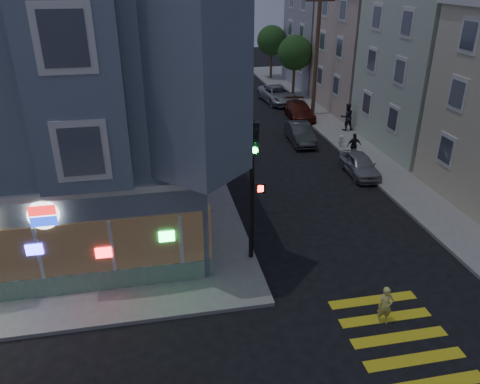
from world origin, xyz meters
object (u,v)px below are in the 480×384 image
object	(u,v)px
running_child	(385,306)
traffic_signal	(253,169)
utility_pole	(317,54)
pedestrian_b	(354,146)
parked_car_a	(360,165)
parked_car_b	(300,133)
parked_car_d	(278,94)
street_tree_far	(272,40)
parked_car_c	(300,111)
street_tree_near	(295,53)
pedestrian_a	(347,117)
fire_hydrant	(341,141)

from	to	relation	value
running_child	traffic_signal	xyz separation A→B (m)	(-3.50, 4.33, 3.34)
utility_pole	pedestrian_b	size ratio (longest dim) A/B	5.89
parked_car_a	parked_car_b	world-z (taller)	parked_car_b
utility_pole	traffic_signal	distance (m)	21.24
utility_pole	parked_car_d	world-z (taller)	utility_pole
street_tree_far	parked_car_c	distance (m)	15.09
street_tree_near	traffic_signal	bearing A→B (deg)	-110.45
parked_car_c	parked_car_d	size ratio (longest dim) A/B	0.87
utility_pole	parked_car_b	distance (m)	7.75
street_tree_far	running_child	distance (m)	38.07
street_tree_near	parked_car_c	size ratio (longest dim) A/B	1.20
pedestrian_b	parked_car_c	distance (m)	8.88
street_tree_far	running_child	size ratio (longest dim) A/B	3.86
street_tree_near	utility_pole	bearing A→B (deg)	-91.91
street_tree_far	parked_car_b	distance (m)	20.37
street_tree_near	pedestrian_b	distance (m)	15.82
street_tree_far	parked_car_a	distance (m)	26.03
utility_pole	street_tree_far	size ratio (longest dim) A/B	1.70
street_tree_near	parked_car_d	bearing A→B (deg)	-141.80
traffic_signal	parked_car_d	bearing A→B (deg)	85.45
street_tree_far	pedestrian_b	size ratio (longest dim) A/B	3.47
running_child	parked_car_d	world-z (taller)	parked_car_d
street_tree_near	parked_car_d	distance (m)	4.00
parked_car_b	running_child	bearing A→B (deg)	-95.35
pedestrian_a	parked_car_c	size ratio (longest dim) A/B	0.43
parked_car_d	traffic_signal	size ratio (longest dim) A/B	0.89
running_child	parked_car_a	distance (m)	12.49
fire_hydrant	traffic_signal	bearing A→B (deg)	-126.31
street_tree_near	pedestrian_a	world-z (taller)	street_tree_near
parked_car_a	parked_car_d	bearing A→B (deg)	93.70
utility_pole	running_child	size ratio (longest dim) A/B	6.56
running_child	parked_car_a	bearing A→B (deg)	81.96
street_tree_near	parked_car_b	size ratio (longest dim) A/B	1.33
street_tree_near	street_tree_far	world-z (taller)	same
parked_car_c	running_child	bearing A→B (deg)	-96.15
parked_car_a	utility_pole	bearing A→B (deg)	86.17
street_tree_near	street_tree_far	xyz separation A→B (m)	(0.00, 8.00, 0.00)
parked_car_c	street_tree_far	bearing A→B (deg)	88.87
street_tree_far	street_tree_near	bearing A→B (deg)	-90.00
street_tree_far	parked_car_a	bearing A→B (deg)	-93.33
utility_pole	traffic_signal	bearing A→B (deg)	-115.61
parked_car_b	parked_car_d	bearing A→B (deg)	86.39
utility_pole	traffic_signal	size ratio (longest dim) A/B	1.57
pedestrian_b	parked_car_c	xyz separation A→B (m)	(-0.60, 8.85, -0.27)
street_tree_far	fire_hydrant	distance (m)	21.89
pedestrian_b	utility_pole	bearing A→B (deg)	-93.31
pedestrian_b	fire_hydrant	distance (m)	1.93
fire_hydrant	street_tree_near	bearing A→B (deg)	86.22
street_tree_near	running_child	world-z (taller)	street_tree_near
utility_pole	traffic_signal	xyz separation A→B (m)	(-9.18, -19.14, -0.77)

